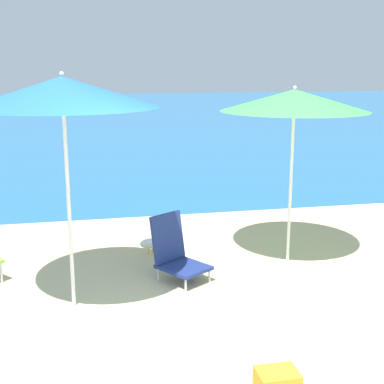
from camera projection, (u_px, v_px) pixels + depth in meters
name	position (u px, v px, depth m)	size (l,w,h in m)	color
sea_water	(102.00, 113.00, 27.49)	(60.00, 40.00, 0.01)	#23669E
beach_umbrella_blue	(63.00, 92.00, 4.80)	(1.75, 1.75, 2.25)	white
beach_umbrella_green	(294.00, 101.00, 6.07)	(1.70, 1.70, 2.09)	white
beach_chair_navy	(176.00, 252.00, 5.88)	(0.67, 0.71, 0.72)	silver
seagull	(151.00, 243.00, 6.70)	(0.27, 0.11, 0.23)	gold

